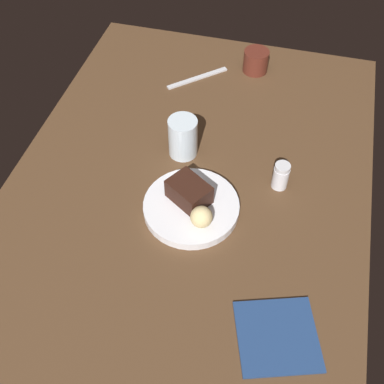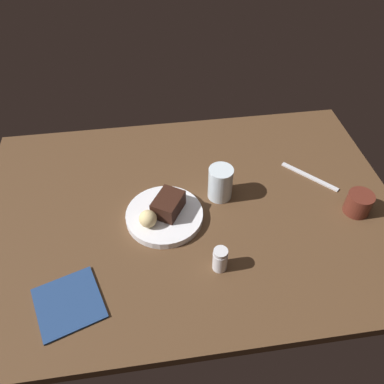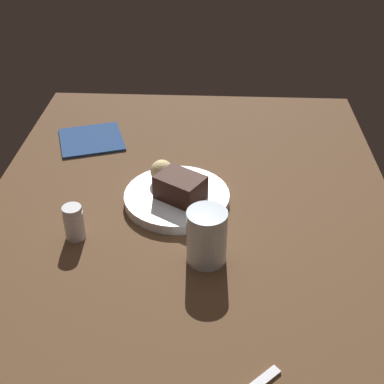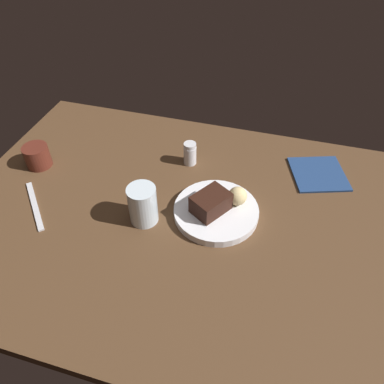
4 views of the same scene
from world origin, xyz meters
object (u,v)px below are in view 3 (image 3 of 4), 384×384
chocolate_cake_slice (180,187)px  bread_roll (162,171)px  water_glass (207,236)px  dessert_plate (177,198)px  salt_shaker (74,223)px  folded_napkin (91,140)px

chocolate_cake_slice → bread_roll: size_ratio=1.87×
bread_roll → water_glass: size_ratio=0.47×
dessert_plate → water_glass: 18.61cm
bread_roll → chocolate_cake_slice: bearing=36.1°
bread_roll → water_glass: (21.50, 9.93, 0.64)cm
bread_roll → salt_shaker: size_ratio=0.69×
salt_shaker → folded_napkin: size_ratio=0.47×
dessert_plate → chocolate_cake_slice: size_ratio=2.38×
chocolate_cake_slice → salt_shaker: (10.84, -18.93, -1.18)cm
bread_roll → salt_shaker: 22.24cm
dessert_plate → water_glass: bearing=21.0°
chocolate_cake_slice → water_glass: 16.65cm
dessert_plate → bread_roll: (-4.56, -3.41, 3.46)cm
dessert_plate → folded_napkin: bearing=-137.0°
chocolate_cake_slice → water_glass: water_glass is taller
chocolate_cake_slice → bread_roll: (-5.86, -4.27, -0.10)cm
salt_shaker → water_glass: bearing=78.9°
dessert_plate → folded_napkin: (-24.61, -22.96, -0.75)cm
chocolate_cake_slice → folded_napkin: bearing=-137.4°
dessert_plate → bread_roll: size_ratio=4.47×
water_glass → dessert_plate: bearing=-159.0°
water_glass → folded_napkin: water_glass is taller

